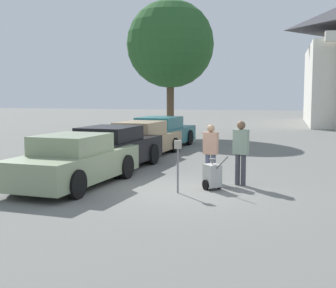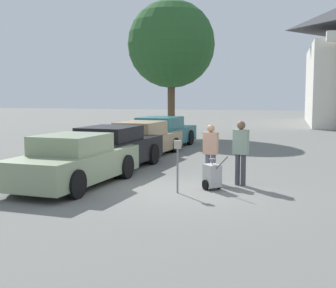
{
  "view_description": "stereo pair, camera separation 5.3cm",
  "coord_description": "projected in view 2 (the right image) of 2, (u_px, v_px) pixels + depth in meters",
  "views": [
    {
      "loc": [
        2.73,
        -11.96,
        2.6
      ],
      "look_at": [
        -0.58,
        1.35,
        1.1
      ],
      "focal_mm": 50.0,
      "sensor_mm": 36.0,
      "label": 1
    },
    {
      "loc": [
        2.78,
        -11.94,
        2.6
      ],
      "look_at": [
        -0.58,
        1.35,
        1.1
      ],
      "focal_mm": 50.0,
      "sensor_mm": 36.0,
      "label": 2
    }
  ],
  "objects": [
    {
      "name": "parking_meter",
      "position": [
        178.0,
        156.0,
        12.12
      ],
      "size": [
        0.18,
        0.09,
        1.38
      ],
      "color": "slate",
      "rests_on": "ground_plane"
    },
    {
      "name": "ground_plane",
      "position": [
        177.0,
        191.0,
        12.47
      ],
      "size": [
        120.0,
        120.0,
        0.0
      ],
      "primitive_type": "plane",
      "color": "slate"
    },
    {
      "name": "shade_tree",
      "position": [
        171.0,
        44.0,
        27.77
      ],
      "size": [
        5.2,
        5.2,
        8.1
      ],
      "color": "brown",
      "rests_on": "ground_plane"
    },
    {
      "name": "parked_car_tan",
      "position": [
        142.0,
        140.0,
        19.25
      ],
      "size": [
        2.29,
        5.31,
        1.44
      ],
      "rotation": [
        0.0,
        0.0,
        -0.1
      ],
      "color": "tan",
      "rests_on": "ground_plane"
    },
    {
      "name": "equipment_cart",
      "position": [
        212.0,
        175.0,
        12.61
      ],
      "size": [
        0.78,
        0.89,
        1.0
      ],
      "rotation": [
        0.0,
        0.0,
        0.69
      ],
      "color": "#B2B2AD",
      "rests_on": "ground_plane"
    },
    {
      "name": "parked_car_teal",
      "position": [
        161.0,
        133.0,
        22.18
      ],
      "size": [
        2.42,
        5.45,
        1.47
      ],
      "rotation": [
        0.0,
        0.0,
        -0.1
      ],
      "color": "#23666B",
      "rests_on": "ground_plane"
    },
    {
      "name": "parked_car_sage",
      "position": [
        75.0,
        162.0,
        13.11
      ],
      "size": [
        2.34,
        4.87,
        1.46
      ],
      "rotation": [
        0.0,
        0.0,
        -0.1
      ],
      "color": "gray",
      "rests_on": "ground_plane"
    },
    {
      "name": "person_worker",
      "position": [
        211.0,
        149.0,
        13.65
      ],
      "size": [
        0.44,
        0.26,
        1.69
      ],
      "rotation": [
        0.0,
        0.0,
        3.04
      ],
      "color": "#515670",
      "rests_on": "ground_plane"
    },
    {
      "name": "person_supervisor",
      "position": [
        241.0,
        148.0,
        13.13
      ],
      "size": [
        0.46,
        0.31,
        1.82
      ],
      "rotation": [
        0.0,
        0.0,
        2.92
      ],
      "color": "#3F3F47",
      "rests_on": "ground_plane"
    },
    {
      "name": "parked_car_black",
      "position": [
        112.0,
        149.0,
        15.92
      ],
      "size": [
        2.36,
        5.01,
        1.48
      ],
      "rotation": [
        0.0,
        0.0,
        -0.1
      ],
      "color": "black",
      "rests_on": "ground_plane"
    }
  ]
}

